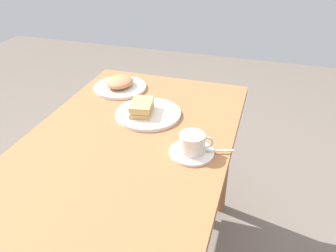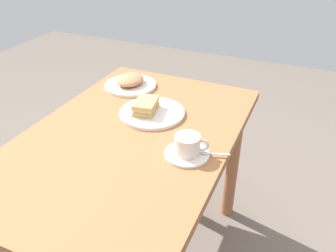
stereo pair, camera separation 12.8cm
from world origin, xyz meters
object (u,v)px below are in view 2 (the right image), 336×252
at_px(side_plate, 131,85).
at_px(sandwich_front, 146,106).
at_px(sandwich_plate, 152,113).
at_px(spoon, 210,153).
at_px(coffee_cup, 188,144).
at_px(coffee_saucer, 187,154).
at_px(dining_table, 131,160).

bearing_deg(side_plate, sandwich_front, -137.87).
xyz_separation_m(sandwich_plate, spoon, (-0.18, -0.31, 0.01)).
relative_size(coffee_cup, side_plate, 0.47).
bearing_deg(spoon, sandwich_plate, 59.38).
bearing_deg(sandwich_plate, coffee_saucer, -131.55).
bearing_deg(coffee_saucer, side_plate, 47.61).
height_order(sandwich_plate, coffee_saucer, sandwich_plate).
bearing_deg(sandwich_front, spoon, -117.59).
bearing_deg(side_plate, spoon, -126.32).
relative_size(dining_table, coffee_saucer, 7.42).
relative_size(sandwich_front, coffee_cup, 1.18).
relative_size(sandwich_plate, side_plate, 1.09).
bearing_deg(sandwich_plate, sandwich_front, 111.78).
bearing_deg(dining_table, coffee_saucer, -97.58).
height_order(coffee_saucer, spoon, spoon).
bearing_deg(dining_table, coffee_cup, -97.40).
distance_m(dining_table, coffee_saucer, 0.28).
xyz_separation_m(coffee_saucer, spoon, (0.02, -0.07, 0.01)).
height_order(dining_table, side_plate, side_plate).
xyz_separation_m(sandwich_plate, sandwich_front, (-0.01, 0.02, 0.03)).
bearing_deg(spoon, sandwich_front, 62.41).
relative_size(sandwich_plate, coffee_saucer, 1.73).
distance_m(dining_table, spoon, 0.35).
distance_m(coffee_saucer, spoon, 0.08).
distance_m(dining_table, side_plate, 0.44).
bearing_deg(dining_table, spoon, -91.45).
bearing_deg(spoon, coffee_saucer, 108.22).
xyz_separation_m(coffee_saucer, coffee_cup, (0.00, -0.00, 0.04)).
distance_m(sandwich_plate, side_plate, 0.29).
height_order(spoon, side_plate, spoon).
distance_m(dining_table, sandwich_plate, 0.21).
distance_m(sandwich_front, coffee_cup, 0.33).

